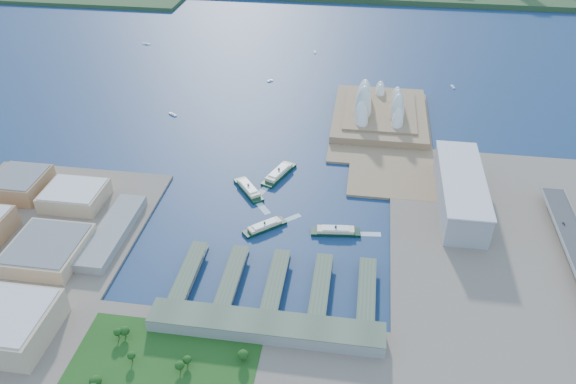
% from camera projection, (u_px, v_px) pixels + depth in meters
% --- Properties ---
extents(ground, '(3000.00, 3000.00, 0.00)m').
position_uv_depth(ground, '(275.00, 234.00, 588.94)').
color(ground, '#10244A').
rests_on(ground, ground).
extents(east_land, '(240.00, 500.00, 3.00)m').
position_uv_depth(east_land, '(522.00, 290.00, 518.40)').
color(east_land, gray).
rests_on(east_land, ground).
extents(peninsula, '(135.00, 220.00, 3.00)m').
position_uv_depth(peninsula, '(381.00, 125.00, 787.06)').
color(peninsula, '#927150').
rests_on(peninsula, ground).
extents(opera_house, '(134.00, 180.00, 58.00)m').
position_uv_depth(opera_house, '(381.00, 99.00, 786.38)').
color(opera_house, white).
rests_on(opera_house, peninsula).
extents(toaster_building, '(45.00, 155.00, 35.00)m').
position_uv_depth(toaster_building, '(460.00, 191.00, 619.02)').
color(toaster_building, '#97979D').
rests_on(toaster_building, east_land).
extents(west_buildings, '(200.00, 280.00, 27.00)m').
position_uv_depth(west_buildings, '(13.00, 242.00, 552.68)').
color(west_buildings, '#A87B54').
rests_on(west_buildings, west_land).
extents(ferry_wharves, '(184.00, 90.00, 9.30)m').
position_uv_depth(ferry_wharves, '(276.00, 282.00, 523.49)').
color(ferry_wharves, '#4A5944').
rests_on(ferry_wharves, ground).
extents(terminal_building, '(200.00, 28.00, 12.00)m').
position_uv_depth(terminal_building, '(266.00, 327.00, 472.00)').
color(terminal_building, gray).
rests_on(terminal_building, south_land).
extents(park, '(150.00, 110.00, 16.00)m').
position_uv_depth(park, '(158.00, 368.00, 435.08)').
color(park, '#194714').
rests_on(park, south_land).
extents(ferry_a, '(43.98, 52.29, 10.37)m').
position_uv_depth(ferry_a, '(248.00, 187.00, 652.03)').
color(ferry_a, black).
rests_on(ferry_a, ground).
extents(ferry_b, '(36.17, 60.93, 11.26)m').
position_uv_depth(ferry_b, '(279.00, 172.00, 679.09)').
color(ferry_b, black).
rests_on(ferry_b, ground).
extents(ferry_c, '(45.03, 41.55, 9.25)m').
position_uv_depth(ferry_c, '(265.00, 225.00, 594.30)').
color(ferry_c, black).
rests_on(ferry_c, ground).
extents(ferry_d, '(52.70, 18.42, 9.76)m').
position_uv_depth(ferry_d, '(336.00, 230.00, 587.64)').
color(ferry_d, black).
rests_on(ferry_d, ground).
extents(boat_a, '(14.05, 11.03, 2.79)m').
position_uv_depth(boat_a, '(173.00, 114.00, 816.23)').
color(boat_a, white).
rests_on(boat_a, ground).
extents(boat_b, '(9.32, 9.14, 2.61)m').
position_uv_depth(boat_b, '(270.00, 81.00, 916.54)').
color(boat_b, white).
rests_on(boat_b, ground).
extents(boat_c, '(6.68, 12.90, 2.79)m').
position_uv_depth(boat_c, '(453.00, 87.00, 896.51)').
color(boat_c, white).
rests_on(boat_c, ground).
extents(boat_d, '(16.02, 6.45, 2.64)m').
position_uv_depth(boat_d, '(146.00, 44.00, 1059.28)').
color(boat_d, white).
rests_on(boat_d, ground).
extents(boat_e, '(5.39, 10.98, 2.58)m').
position_uv_depth(boat_e, '(315.00, 52.00, 1023.08)').
color(boat_e, white).
rests_on(boat_e, ground).
extents(car_c, '(2.01, 4.93, 1.43)m').
position_uv_depth(car_c, '(564.00, 223.00, 579.15)').
color(car_c, slate).
rests_on(car_c, expressway).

